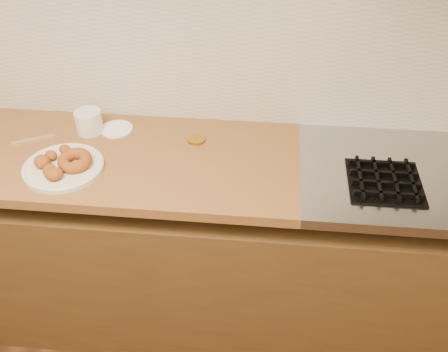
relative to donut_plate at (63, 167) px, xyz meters
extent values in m
cube|color=#B3A58B|center=(0.37, 0.43, 0.44)|extent=(4.00, 0.02, 2.70)
cube|color=brown|center=(0.37, 0.12, -0.52)|extent=(3.60, 0.60, 0.77)
cube|color=#935C2D|center=(-0.28, 0.12, -0.03)|extent=(2.30, 0.62, 0.04)
cube|color=#BAB4A7|center=(0.37, 0.42, 0.29)|extent=(3.60, 0.02, 0.60)
cube|color=black|center=(1.17, 0.04, -0.01)|extent=(0.26, 0.26, 0.01)
cube|color=black|center=(1.08, 0.04, 0.01)|extent=(0.01, 0.24, 0.02)
cube|color=black|center=(1.17, -0.05, 0.01)|extent=(0.24, 0.01, 0.02)
cube|color=black|center=(1.14, 0.04, 0.01)|extent=(0.01, 0.24, 0.02)
cube|color=black|center=(1.17, 0.01, 0.01)|extent=(0.24, 0.01, 0.02)
cube|color=black|center=(1.20, 0.04, 0.01)|extent=(0.01, 0.24, 0.02)
cube|color=black|center=(1.17, 0.07, 0.01)|extent=(0.24, 0.01, 0.02)
cube|color=black|center=(1.26, 0.04, 0.01)|extent=(0.01, 0.24, 0.02)
cube|color=black|center=(1.17, 0.13, 0.01)|extent=(0.24, 0.01, 0.02)
cylinder|color=beige|center=(0.00, 0.00, 0.00)|extent=(0.30, 0.30, 0.02)
torus|color=#A15013|center=(0.05, 0.01, 0.03)|extent=(0.14, 0.14, 0.06)
ellipsoid|color=#A15013|center=(-0.05, 0.03, 0.03)|extent=(0.06, 0.06, 0.04)
ellipsoid|color=#A15013|center=(-0.07, -0.02, 0.03)|extent=(0.08, 0.08, 0.05)
ellipsoid|color=#A15013|center=(-0.03, -0.06, 0.03)|extent=(0.06, 0.06, 0.04)
ellipsoid|color=#A15013|center=(0.00, -0.08, 0.03)|extent=(0.07, 0.07, 0.05)
ellipsoid|color=#A15013|center=(-0.02, 0.08, 0.03)|extent=(0.07, 0.07, 0.03)
cylinder|color=silver|center=(0.02, 0.26, 0.04)|extent=(0.13, 0.13, 0.09)
cylinder|color=white|center=(0.12, 0.28, 0.00)|extent=(0.16, 0.16, 0.01)
cylinder|color=#A7791D|center=(0.46, 0.24, 0.00)|extent=(0.09, 0.09, 0.01)
cube|color=#926F4C|center=(-0.18, 0.16, 0.00)|extent=(0.16, 0.10, 0.01)
camera|label=1|loc=(0.75, -1.48, 1.16)|focal=42.00mm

